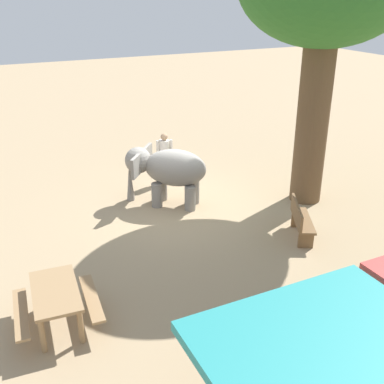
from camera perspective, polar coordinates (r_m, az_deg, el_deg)
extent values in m
plane|color=tan|center=(13.30, -1.74, -1.66)|extent=(60.00, 60.00, 0.00)
cylinder|color=gray|center=(13.15, -4.31, -0.36)|extent=(0.30, 0.30, 0.70)
cylinder|color=gray|center=(13.57, -3.69, 0.46)|extent=(0.30, 0.30, 0.70)
cylinder|color=gray|center=(12.90, -0.24, -0.77)|extent=(0.30, 0.30, 0.70)
cylinder|color=gray|center=(13.34, 0.26, 0.07)|extent=(0.30, 0.30, 0.70)
ellipsoid|color=gray|center=(12.94, -2.06, 2.97)|extent=(1.92, 1.79, 1.05)
sphere|color=gray|center=(13.21, -6.59, 3.88)|extent=(0.75, 0.75, 0.75)
cone|color=gray|center=(13.54, -7.58, 1.33)|extent=(0.23, 0.23, 1.18)
cube|color=gray|center=(12.74, -6.87, 3.10)|extent=(0.46, 0.53, 0.56)
cube|color=gray|center=(13.61, -5.45, 4.54)|extent=(0.46, 0.53, 0.56)
cylinder|color=#3F3833|center=(14.76, -2.97, 2.69)|extent=(0.14, 0.14, 0.82)
cylinder|color=#3F3833|center=(14.73, -3.66, 2.63)|extent=(0.14, 0.14, 0.82)
cylinder|color=silver|center=(14.50, -3.38, 5.24)|extent=(0.32, 0.32, 0.58)
sphere|color=tan|center=(14.38, -3.42, 6.75)|extent=(0.22, 0.22, 0.22)
cylinder|color=silver|center=(14.53, -2.57, 5.36)|extent=(0.09, 0.09, 0.55)
cylinder|color=silver|center=(14.47, -4.21, 5.23)|extent=(0.09, 0.09, 0.55)
cylinder|color=brown|center=(13.34, 14.49, 8.28)|extent=(0.88, 0.88, 4.63)
cube|color=brown|center=(11.80, 13.39, -3.41)|extent=(1.01, 1.42, 0.06)
cube|color=brown|center=(11.66, 12.68, -2.40)|extent=(0.71, 1.26, 0.40)
cube|color=brown|center=(12.36, 12.87, -3.29)|extent=(0.36, 0.24, 0.42)
cube|color=brown|center=(11.45, 13.72, -5.68)|extent=(0.36, 0.24, 0.42)
cube|color=#9E7A51|center=(8.82, -16.38, -11.57)|extent=(0.91, 1.56, 0.06)
cylinder|color=#9E7A51|center=(8.58, -13.43, -15.57)|extent=(0.10, 0.10, 0.72)
cylinder|color=#9E7A51|center=(8.56, -17.83, -16.25)|extent=(0.10, 0.10, 0.72)
cylinder|color=#9E7A51|center=(9.55, -14.57, -11.19)|extent=(0.10, 0.10, 0.72)
cylinder|color=#9E7A51|center=(9.53, -18.45, -11.78)|extent=(0.10, 0.10, 0.72)
cube|color=#9E7A51|center=(9.03, -12.17, -12.54)|extent=(0.36, 1.51, 0.05)
cube|color=#9E7A51|center=(9.00, -20.17, -13.77)|extent=(0.36, 1.51, 0.05)
cube|color=teal|center=(4.86, 18.45, -19.68)|extent=(2.50, 2.50, 0.12)
cylinder|color=gray|center=(6.60, 17.99, -20.74)|extent=(0.10, 0.10, 2.40)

